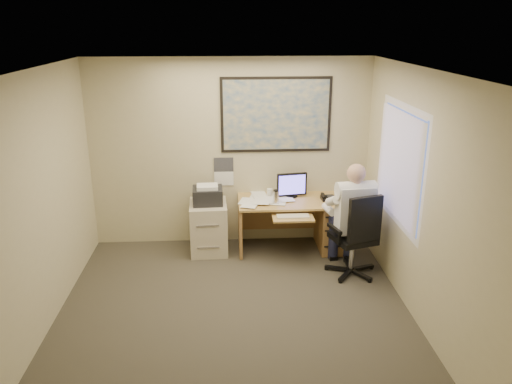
{
  "coord_description": "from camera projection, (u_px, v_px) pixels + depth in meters",
  "views": [
    {
      "loc": [
        -0.05,
        -4.72,
        3.14
      ],
      "look_at": [
        0.31,
        1.3,
        1.08
      ],
      "focal_mm": 35.0,
      "sensor_mm": 36.0,
      "label": 1
    }
  ],
  "objects": [
    {
      "name": "window_blinds",
      "position": [
        400.0,
        165.0,
        5.84
      ],
      "size": [
        0.06,
        1.4,
        1.3
      ],
      "primitive_type": null,
      "color": "silver",
      "rests_on": "room_shell"
    },
    {
      "name": "filing_cabinet",
      "position": [
        209.0,
        223.0,
        7.1
      ],
      "size": [
        0.54,
        0.64,
        1.0
      ],
      "rotation": [
        0.0,
        0.0,
        0.04
      ],
      "color": "beige",
      "rests_on": "ground"
    },
    {
      "name": "world_map",
      "position": [
        276.0,
        115.0,
        7.0
      ],
      "size": [
        1.56,
        0.03,
        1.06
      ],
      "primitive_type": "cube",
      "color": "#1E4C93",
      "rests_on": "room_shell"
    },
    {
      "name": "room_shell",
      "position": [
        233.0,
        209.0,
        5.03
      ],
      "size": [
        4.0,
        4.5,
        2.7
      ],
      "color": "#39352C",
      "rests_on": "ground"
    },
    {
      "name": "office_chair",
      "position": [
        352.0,
        251.0,
        6.43
      ],
      "size": [
        0.85,
        0.85,
        1.14
      ],
      "rotation": [
        0.0,
        0.0,
        0.3
      ],
      "color": "black",
      "rests_on": "ground"
    },
    {
      "name": "person",
      "position": [
        353.0,
        220.0,
        6.37
      ],
      "size": [
        0.71,
        0.95,
        1.48
      ],
      "primitive_type": null,
      "rotation": [
        0.0,
        0.0,
        0.1
      ],
      "color": "white",
      "rests_on": "office_chair"
    },
    {
      "name": "desk",
      "position": [
        317.0,
        219.0,
        7.19
      ],
      "size": [
        1.6,
        0.97,
        1.1
      ],
      "color": "tan",
      "rests_on": "ground"
    },
    {
      "name": "wall_calendar",
      "position": [
        224.0,
        172.0,
        7.23
      ],
      "size": [
        0.28,
        0.01,
        0.42
      ],
      "primitive_type": "cube",
      "color": "white",
      "rests_on": "room_shell"
    }
  ]
}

